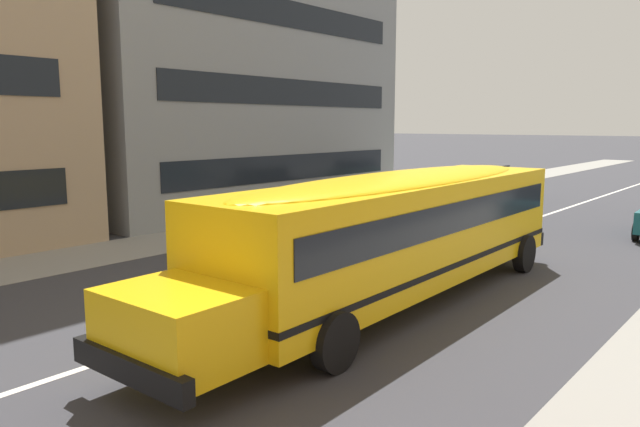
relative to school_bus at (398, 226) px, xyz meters
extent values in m
plane|color=#38383D|center=(-2.02, 1.82, -1.64)|extent=(400.00, 400.00, 0.00)
cube|color=gray|center=(-2.02, 9.31, -1.64)|extent=(120.00, 3.00, 0.01)
cube|color=silver|center=(-2.02, 1.82, -1.64)|extent=(110.00, 0.16, 0.01)
cube|color=yellow|center=(0.24, 0.00, -0.11)|extent=(10.60, 2.59, 2.11)
cube|color=yellow|center=(-5.81, -0.11, -0.63)|extent=(1.57, 2.04, 1.06)
cube|color=black|center=(-6.58, -0.12, -0.99)|extent=(0.24, 2.40, 0.35)
cube|color=black|center=(5.60, 0.10, -0.99)|extent=(0.24, 2.40, 0.35)
cube|color=black|center=(0.24, 0.00, 0.27)|extent=(9.97, 2.62, 0.61)
cube|color=black|center=(0.24, 0.00, -0.73)|extent=(10.62, 2.62, 0.12)
ellipsoid|color=yellow|center=(0.24, 0.00, 0.95)|extent=(10.18, 2.39, 0.35)
cylinder|color=red|center=(-3.16, 1.32, -0.21)|extent=(0.43, 0.43, 0.03)
cylinder|color=black|center=(-3.75, -1.27, -1.16)|extent=(0.96, 0.29, 0.96)
cylinder|color=black|center=(-3.80, 1.13, -1.16)|extent=(0.96, 0.29, 0.96)
cylinder|color=black|center=(4.27, -1.12, -1.16)|extent=(0.96, 0.29, 0.96)
cylinder|color=black|center=(4.23, 1.28, -1.16)|extent=(0.96, 0.29, 0.96)
cube|color=#236038|center=(18.95, 6.52, -0.99)|extent=(3.95, 1.82, 0.70)
cube|color=black|center=(18.80, 6.52, -0.32)|extent=(2.25, 1.63, 0.64)
cylinder|color=black|center=(20.27, 7.32, -1.34)|extent=(0.61, 0.20, 0.60)
cylinder|color=black|center=(20.22, 5.62, -1.34)|extent=(0.61, 0.20, 0.60)
cylinder|color=black|center=(17.68, 7.41, -1.34)|extent=(0.61, 0.20, 0.60)
cylinder|color=black|center=(17.62, 5.71, -1.34)|extent=(0.61, 0.20, 0.60)
cylinder|color=black|center=(10.69, -2.37, -1.34)|extent=(0.61, 0.21, 0.60)
cube|color=black|center=(10.65, 6.84, -0.99)|extent=(3.94, 1.79, 0.70)
cube|color=black|center=(10.50, 6.84, -0.32)|extent=(2.24, 1.61, 0.64)
cylinder|color=black|center=(11.93, 7.72, -1.34)|extent=(0.60, 0.19, 0.60)
cylinder|color=black|center=(11.97, 6.03, -1.34)|extent=(0.60, 0.19, 0.60)
cylinder|color=black|center=(9.33, 7.66, -1.34)|extent=(0.60, 0.19, 0.60)
cylinder|color=black|center=(9.37, 5.96, -1.34)|extent=(0.60, 0.19, 0.60)
cube|color=gray|center=(8.49, 17.58, 7.96)|extent=(16.18, 13.55, 19.20)
cube|color=black|center=(8.49, 10.79, 0.28)|extent=(13.59, 0.04, 1.10)
cube|color=black|center=(8.49, 10.79, 3.48)|extent=(13.59, 0.04, 1.10)
cube|color=black|center=(8.49, 10.79, 6.68)|extent=(13.59, 0.04, 1.10)
camera|label=1|loc=(-10.58, -6.66, 2.13)|focal=33.38mm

